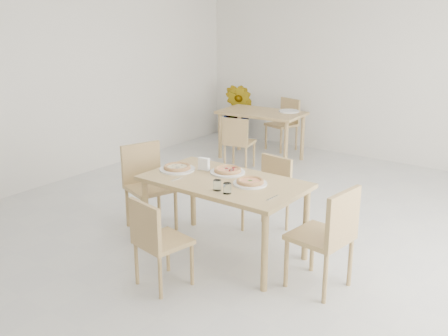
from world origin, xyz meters
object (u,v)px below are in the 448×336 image
Objects in this scene: main_table at (224,188)px; plate_mushroom at (177,169)px; second_table at (261,118)px; plate_empty at (289,111)px; chair_north at (270,188)px; potted_plant at (239,113)px; chair_east at (329,232)px; tumbler_b at (227,188)px; chair_back_n at (285,120)px; pizza_pepperoni at (228,170)px; chair_west at (147,180)px; chair_south at (156,238)px; plate_pepperoni at (228,172)px; tumbler_a at (217,185)px; napkin_holder at (204,165)px; pizza_mushroom at (177,167)px; plate_margherita at (250,184)px; pizza_margherita at (250,181)px; chair_back_s at (238,140)px.

main_table is 4.34× the size of plate_mushroom.
second_table is 0.43m from plate_empty.
potted_plant is at bearing 137.30° from chair_north.
tumbler_b is at bearing -67.08° from chair_east.
chair_back_n is 2.68× the size of plate_empty.
plate_mushroom is 1.06× the size of pizza_pepperoni.
chair_west is 1.07× the size of chair_back_n.
chair_west is at bearing -32.27° from chair_south.
plate_empty is at bearing 108.86° from plate_pepperoni.
potted_plant reaches higher than tumbler_b.
potted_plant reaches higher than plate_pepperoni.
pizza_pepperoni is (-0.00, 0.00, 0.02)m from plate_pepperoni.
plate_pepperoni is (-0.14, -0.58, 0.30)m from chair_north.
chair_south is 8.55× the size of tumbler_b.
plate_pepperoni is 3.63× the size of tumbler_a.
napkin_holder is (-0.25, 0.96, 0.35)m from chair_south.
plate_mushroom is 3.31m from plate_empty.
pizza_mushroom is 1.07× the size of pizza_pepperoni.
chair_east is at bearing -73.63° from chair_west.
plate_margherita is at bearing -87.83° from chair_east.
pizza_mushroom is 3.76× the size of tumbler_a.
chair_west is 0.58m from pizza_mushroom.
pizza_margherita is 3.49m from plate_empty.
napkin_holder is (0.23, 0.14, 0.03)m from pizza_mushroom.
second_table is at bearing 107.07° from pizza_mushroom.
pizza_pepperoni is 3.52× the size of tumbler_a.
chair_south is 2.26× the size of pizza_mushroom.
plate_empty is (0.31, 0.91, 0.31)m from chair_back_s.
tumbler_a is (-0.97, -0.23, 0.27)m from chair_east.
second_table is at bearing -37.60° from potted_plant.
plate_mushroom is 0.42× the size of chair_back_n.
chair_west is at bearing -88.79° from plate_empty.
napkin_holder is (-0.32, 0.11, 0.15)m from main_table.
napkin_holder is at bearing 104.54° from chair_back_s.
chair_east reaches higher than tumbler_b.
pizza_pepperoni is at bearing 115.39° from tumbler_a.
chair_back_n is (-0.42, 3.68, -0.04)m from chair_west.
main_table is 0.23m from plate_pepperoni.
chair_back_n is at bearing 86.26° from second_table.
chair_south reaches higher than main_table.
plate_pepperoni is 1.03× the size of pizza_pepperoni.
chair_west is 0.57m from plate_mushroom.
plate_pepperoni is 4.20m from potted_plant.
chair_north is 0.77× the size of potted_plant.
chair_east is 4.57m from chair_back_n.
napkin_holder is 2.50m from chair_back_s.
chair_south is 1.00m from pizza_margherita.
plate_mushroom is at bearing -79.84° from plate_empty.
pizza_pepperoni is 0.39× the size of chair_back_n.
plate_empty is at bearing 100.16° from plate_mushroom.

